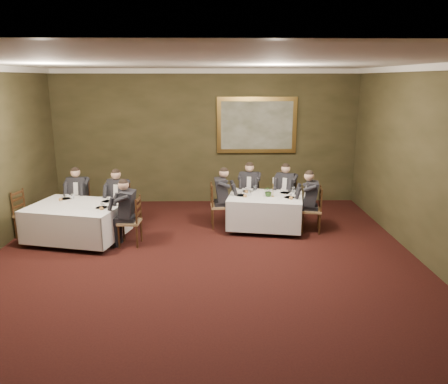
{
  "coord_description": "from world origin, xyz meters",
  "views": [
    {
      "loc": [
        0.21,
        -6.52,
        3.25
      ],
      "look_at": [
        0.4,
        1.55,
        1.15
      ],
      "focal_mm": 35.0,
      "sensor_mm": 36.0,
      "label": 1
    }
  ],
  "objects_px": {
    "chair_sec_backright": "(120,215)",
    "painting": "(257,125)",
    "diner_main_endleft": "(220,205)",
    "diner_main_endright": "(311,209)",
    "chair_sec_endright": "(131,231)",
    "diner_sec_endright": "(129,220)",
    "chair_main_endleft": "(220,214)",
    "diner_sec_backleft": "(79,203)",
    "chair_sec_backleft": "(80,213)",
    "centerpiece": "(269,191)",
    "diner_main_backright": "(286,198)",
    "chair_main_endright": "(311,219)",
    "chair_main_backleft": "(249,205)",
    "chair_sec_endleft": "(28,223)",
    "diner_main_backleft": "(249,196)",
    "chair_main_backright": "(285,207)",
    "table_second": "(77,220)",
    "candlestick": "(273,189)",
    "diner_sec_backright": "(119,206)",
    "table_main": "(265,209)"
  },
  "relations": [
    {
      "from": "diner_main_backleft",
      "to": "diner_main_endright",
      "type": "xyz_separation_m",
      "value": [
        1.26,
        -1.06,
        0.0
      ]
    },
    {
      "from": "diner_main_endright",
      "to": "chair_sec_backright",
      "type": "distance_m",
      "value": 4.24
    },
    {
      "from": "chair_main_backleft",
      "to": "chair_sec_endleft",
      "type": "distance_m",
      "value": 4.95
    },
    {
      "from": "diner_sec_endright",
      "to": "chair_sec_endleft",
      "type": "xyz_separation_m",
      "value": [
        -2.25,
        0.54,
        -0.23
      ]
    },
    {
      "from": "chair_main_endleft",
      "to": "diner_main_endright",
      "type": "distance_m",
      "value": 2.03
    },
    {
      "from": "diner_main_backleft",
      "to": "chair_sec_backright",
      "type": "bearing_deg",
      "value": 25.1
    },
    {
      "from": "chair_main_backleft",
      "to": "chair_sec_endleft",
      "type": "bearing_deg",
      "value": 26.29
    },
    {
      "from": "chair_sec_backright",
      "to": "painting",
      "type": "relative_size",
      "value": 0.48
    },
    {
      "from": "diner_main_endleft",
      "to": "chair_sec_endright",
      "type": "distance_m",
      "value": 2.13
    },
    {
      "from": "diner_sec_backright",
      "to": "diner_sec_endright",
      "type": "xyz_separation_m",
      "value": [
        0.42,
        -1.06,
        0.0
      ]
    },
    {
      "from": "chair_sec_endleft",
      "to": "painting",
      "type": "height_order",
      "value": "painting"
    },
    {
      "from": "chair_main_endleft",
      "to": "diner_sec_backleft",
      "type": "bearing_deg",
      "value": -97.59
    },
    {
      "from": "diner_main_endright",
      "to": "chair_sec_backright",
      "type": "height_order",
      "value": "diner_main_endright"
    },
    {
      "from": "table_second",
      "to": "candlestick",
      "type": "height_order",
      "value": "candlestick"
    },
    {
      "from": "table_main",
      "to": "chair_sec_endleft",
      "type": "relative_size",
      "value": 1.8
    },
    {
      "from": "chair_sec_backright",
      "to": "painting",
      "type": "distance_m",
      "value": 4.24
    },
    {
      "from": "chair_sec_endright",
      "to": "centerpiece",
      "type": "relative_size",
      "value": 3.9
    },
    {
      "from": "chair_sec_backright",
      "to": "table_second",
      "type": "bearing_deg",
      "value": 60.72
    },
    {
      "from": "diner_main_backleft",
      "to": "chair_main_backright",
      "type": "distance_m",
      "value": 0.89
    },
    {
      "from": "diner_main_endright",
      "to": "painting",
      "type": "xyz_separation_m",
      "value": [
        -0.99,
        2.43,
        1.56
      ]
    },
    {
      "from": "diner_main_backright",
      "to": "diner_sec_backright",
      "type": "height_order",
      "value": "same"
    },
    {
      "from": "chair_main_backleft",
      "to": "diner_main_backleft",
      "type": "xyz_separation_m",
      "value": [
        -0.0,
        -0.01,
        0.23
      ]
    },
    {
      "from": "painting",
      "to": "diner_main_backright",
      "type": "bearing_deg",
      "value": -69.56
    },
    {
      "from": "diner_sec_backleft",
      "to": "diner_sec_backright",
      "type": "xyz_separation_m",
      "value": [
        0.96,
        -0.23,
        0.0
      ]
    },
    {
      "from": "diner_sec_backright",
      "to": "candlestick",
      "type": "height_order",
      "value": "diner_sec_backright"
    },
    {
      "from": "chair_main_endleft",
      "to": "table_second",
      "type": "bearing_deg",
      "value": -78.41
    },
    {
      "from": "chair_sec_backleft",
      "to": "candlestick",
      "type": "bearing_deg",
      "value": 174.52
    },
    {
      "from": "chair_main_endleft",
      "to": "diner_sec_endright",
      "type": "height_order",
      "value": "diner_sec_endright"
    },
    {
      "from": "diner_main_backright",
      "to": "painting",
      "type": "xyz_separation_m",
      "value": [
        -0.57,
        1.53,
        1.56
      ]
    },
    {
      "from": "diner_main_backright",
      "to": "chair_main_endright",
      "type": "xyz_separation_m",
      "value": [
        0.43,
        -0.9,
        -0.23
      ]
    },
    {
      "from": "table_main",
      "to": "diner_main_backleft",
      "type": "relative_size",
      "value": 1.34
    },
    {
      "from": "diner_main_backleft",
      "to": "diner_sec_backright",
      "type": "relative_size",
      "value": 1.0
    },
    {
      "from": "diner_main_backleft",
      "to": "candlestick",
      "type": "distance_m",
      "value": 1.13
    },
    {
      "from": "chair_sec_endright",
      "to": "diner_sec_endright",
      "type": "distance_m",
      "value": 0.23
    },
    {
      "from": "centerpiece",
      "to": "diner_sec_backleft",
      "type": "bearing_deg",
      "value": 174.2
    },
    {
      "from": "diner_main_endleft",
      "to": "chair_sec_backleft",
      "type": "bearing_deg",
      "value": -97.77
    },
    {
      "from": "table_main",
      "to": "chair_sec_endleft",
      "type": "distance_m",
      "value": 5.08
    },
    {
      "from": "centerpiece",
      "to": "chair_sec_endleft",
      "type": "bearing_deg",
      "value": -176.47
    },
    {
      "from": "table_second",
      "to": "chair_sec_backright",
      "type": "xyz_separation_m",
      "value": [
        0.7,
        0.8,
        -0.17
      ]
    },
    {
      "from": "chair_sec_backleft",
      "to": "centerpiece",
      "type": "bearing_deg",
      "value": 174.93
    },
    {
      "from": "table_second",
      "to": "chair_sec_backright",
      "type": "relative_size",
      "value": 2.11
    },
    {
      "from": "table_second",
      "to": "chair_sec_backleft",
      "type": "bearing_deg",
      "value": 104.2
    },
    {
      "from": "chair_main_backleft",
      "to": "diner_main_endleft",
      "type": "xyz_separation_m",
      "value": [
        -0.71,
        -0.71,
        0.23
      ]
    },
    {
      "from": "diner_sec_backright",
      "to": "table_second",
      "type": "bearing_deg",
      "value": 60.41
    },
    {
      "from": "diner_main_endleft",
      "to": "diner_main_endright",
      "type": "distance_m",
      "value": 2.0
    },
    {
      "from": "table_second",
      "to": "diner_main_endleft",
      "type": "relative_size",
      "value": 1.57
    },
    {
      "from": "chair_main_backright",
      "to": "diner_sec_backleft",
      "type": "distance_m",
      "value": 4.79
    },
    {
      "from": "diner_sec_endright",
      "to": "centerpiece",
      "type": "distance_m",
      "value": 3.03
    },
    {
      "from": "diner_main_backright",
      "to": "diner_sec_backleft",
      "type": "relative_size",
      "value": 1.0
    },
    {
      "from": "table_second",
      "to": "centerpiece",
      "type": "distance_m",
      "value": 4.07
    }
  ]
}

